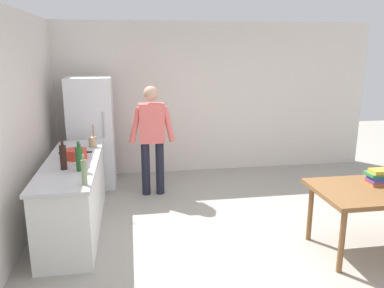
{
  "coord_description": "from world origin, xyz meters",
  "views": [
    {
      "loc": [
        -1.26,
        -3.87,
        2.24
      ],
      "look_at": [
        -0.46,
        1.06,
        0.99
      ],
      "focal_mm": 35.77,
      "sensor_mm": 36.0,
      "label": 1
    }
  ],
  "objects": [
    {
      "name": "ground_plane",
      "position": [
        0.0,
        0.0,
        0.0
      ],
      "size": [
        14.0,
        14.0,
        0.0
      ],
      "primitive_type": "plane",
      "color": "#9E998E"
    },
    {
      "name": "wall_back",
      "position": [
        0.0,
        3.0,
        1.35
      ],
      "size": [
        6.4,
        0.12,
        2.7
      ],
      "primitive_type": "cube",
      "color": "silver",
      "rests_on": "ground_plane"
    },
    {
      "name": "kitchen_counter",
      "position": [
        -2.0,
        0.8,
        0.45
      ],
      "size": [
        0.64,
        2.2,
        0.9
      ],
      "color": "white",
      "rests_on": "ground_plane"
    },
    {
      "name": "refrigerator",
      "position": [
        -1.9,
        2.4,
        0.9
      ],
      "size": [
        0.7,
        0.67,
        1.8
      ],
      "color": "white",
      "rests_on": "ground_plane"
    },
    {
      "name": "person",
      "position": [
        -0.95,
        1.85,
        0.98
      ],
      "size": [
        0.7,
        0.22,
        1.7
      ],
      "color": "#1E1E2D",
      "rests_on": "ground_plane"
    },
    {
      "name": "dining_table",
      "position": [
        1.4,
        -0.3,
        0.67
      ],
      "size": [
        1.4,
        0.9,
        0.75
      ],
      "color": "brown",
      "rests_on": "ground_plane"
    },
    {
      "name": "cooking_pot",
      "position": [
        -1.96,
        0.9,
        0.96
      ],
      "size": [
        0.4,
        0.28,
        0.12
      ],
      "color": "red",
      "rests_on": "kitchen_counter"
    },
    {
      "name": "utensil_jar",
      "position": [
        -1.8,
        1.47,
        0.98
      ],
      "size": [
        0.11,
        0.11,
        0.32
      ],
      "color": "tan",
      "rests_on": "kitchen_counter"
    },
    {
      "name": "bottle_vinegar_tall",
      "position": [
        -1.74,
        -0.09,
        1.04
      ],
      "size": [
        0.06,
        0.06,
        0.32
      ],
      "color": "gray",
      "rests_on": "kitchen_counter"
    },
    {
      "name": "bottle_wine_dark",
      "position": [
        -2.03,
        0.48,
        1.05
      ],
      "size": [
        0.08,
        0.08,
        0.34
      ],
      "color": "black",
      "rests_on": "kitchen_counter"
    },
    {
      "name": "bottle_wine_green",
      "position": [
        -1.85,
        0.39,
        1.05
      ],
      "size": [
        0.08,
        0.08,
        0.34
      ],
      "color": "#1E5123",
      "rests_on": "kitchen_counter"
    },
    {
      "name": "bottle_beer_brown",
      "position": [
        -1.86,
        0.61,
        1.01
      ],
      "size": [
        0.06,
        0.06,
        0.26
      ],
      "color": "#5B3314",
      "rests_on": "kitchen_counter"
    },
    {
      "name": "book_stack",
      "position": [
        1.49,
        -0.17,
        0.83
      ],
      "size": [
        0.28,
        0.21,
        0.17
      ],
      "color": "orange",
      "rests_on": "dining_table"
    }
  ]
}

